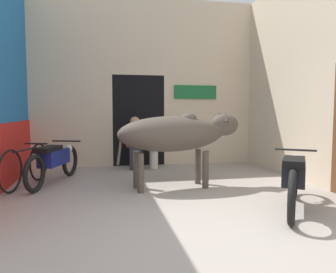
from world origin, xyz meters
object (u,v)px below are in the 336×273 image
at_px(motorcycle_near, 294,177).
at_px(plastic_stool, 154,158).
at_px(bicycle, 26,166).
at_px(shopkeeper_seated, 135,141).
at_px(motorcycle_far, 54,160).
at_px(cow, 177,134).

distance_m(motorcycle_near, plastic_stool, 3.72).
bearing_deg(bicycle, plastic_stool, 27.22).
distance_m(shopkeeper_seated, plastic_stool, 0.58).
xyz_separation_m(motorcycle_far, shopkeeper_seated, (1.61, 1.18, 0.21)).
relative_size(cow, motorcycle_far, 1.16).
xyz_separation_m(motorcycle_far, plastic_stool, (2.03, 1.15, -0.18)).
xyz_separation_m(cow, shopkeeper_seated, (-0.53, 1.94, -0.29)).
distance_m(bicycle, shopkeeper_seated, 2.46).
bearing_deg(motorcycle_near, bicycle, 150.64).
bearing_deg(cow, motorcycle_far, 160.59).
bearing_deg(motorcycle_far, plastic_stool, 29.63).
bearing_deg(bicycle, motorcycle_far, 15.31).
bearing_deg(shopkeeper_seated, motorcycle_far, -143.69).
height_order(motorcycle_near, plastic_stool, motorcycle_near).
bearing_deg(plastic_stool, motorcycle_near, -68.31).
bearing_deg(bicycle, motorcycle_near, -29.36).
relative_size(motorcycle_near, motorcycle_far, 0.88).
height_order(bicycle, shopkeeper_seated, shopkeeper_seated).
relative_size(cow, motorcycle_near, 1.32).
bearing_deg(motorcycle_near, motorcycle_far, 145.96).
height_order(shopkeeper_seated, plastic_stool, shopkeeper_seated).
bearing_deg(motorcycle_far, bicycle, -164.69).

